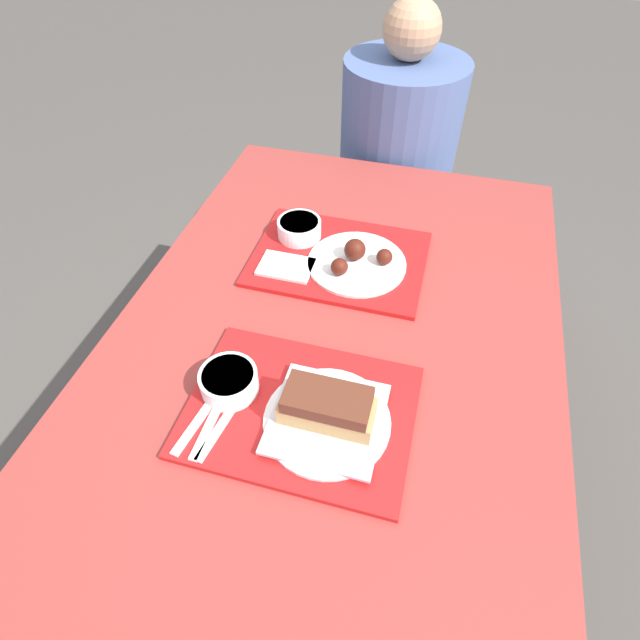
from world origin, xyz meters
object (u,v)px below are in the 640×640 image
object	(u,v)px
tray_far	(339,259)
wings_plate_far	(358,261)
bowl_coleslaw_near	(229,381)
brisket_sandwich_plate	(327,413)
person_seated_across	(399,138)
bowl_coleslaw_far	(299,228)
tray_near	(300,411)

from	to	relation	value
tray_far	wings_plate_far	xyz separation A→B (m)	(0.05, -0.02, 0.02)
bowl_coleslaw_near	wings_plate_far	world-z (taller)	wings_plate_far
tray_far	brisket_sandwich_plate	bearing A→B (deg)	-78.88
bowl_coleslaw_near	brisket_sandwich_plate	size ratio (longest dim) A/B	0.48
bowl_coleslaw_near	person_seated_across	size ratio (longest dim) A/B	0.15
brisket_sandwich_plate	bowl_coleslaw_far	xyz separation A→B (m)	(-0.21, 0.51, -0.00)
brisket_sandwich_plate	person_seated_across	size ratio (longest dim) A/B	0.32
brisket_sandwich_plate	person_seated_across	xyz separation A→B (m)	(-0.05, 1.17, -0.06)
wings_plate_far	person_seated_across	size ratio (longest dim) A/B	0.33
tray_far	bowl_coleslaw_near	world-z (taller)	bowl_coleslaw_near
tray_far	brisket_sandwich_plate	size ratio (longest dim) A/B	1.81
brisket_sandwich_plate	person_seated_across	world-z (taller)	person_seated_across
brisket_sandwich_plate	wings_plate_far	world-z (taller)	brisket_sandwich_plate
person_seated_across	bowl_coleslaw_far	bearing A→B (deg)	-103.36
bowl_coleslaw_near	person_seated_across	xyz separation A→B (m)	(0.14, 1.14, -0.06)
bowl_coleslaw_near	brisket_sandwich_plate	xyz separation A→B (m)	(0.20, -0.02, 0.00)
tray_near	bowl_coleslaw_far	size ratio (longest dim) A/B	3.78
tray_far	brisket_sandwich_plate	world-z (taller)	brisket_sandwich_plate
tray_far	wings_plate_far	world-z (taller)	wings_plate_far
wings_plate_far	bowl_coleslaw_near	bearing A→B (deg)	-110.71
tray_near	bowl_coleslaw_far	bearing A→B (deg)	107.10
person_seated_across	tray_near	bearing A→B (deg)	-90.08
tray_near	brisket_sandwich_plate	bearing A→B (deg)	-13.44
brisket_sandwich_plate	tray_far	bearing A→B (deg)	101.12
bowl_coleslaw_far	wings_plate_far	distance (m)	0.18
bowl_coleslaw_near	bowl_coleslaw_far	xyz separation A→B (m)	(-0.01, 0.49, 0.00)
tray_far	bowl_coleslaw_far	bearing A→B (deg)	155.39
bowl_coleslaw_far	wings_plate_far	size ratio (longest dim) A/B	0.47
brisket_sandwich_plate	bowl_coleslaw_far	size ratio (longest dim) A/B	2.09
bowl_coleslaw_near	brisket_sandwich_plate	bearing A→B (deg)	-6.37
bowl_coleslaw_far	wings_plate_far	bearing A→B (deg)	-23.19
tray_far	bowl_coleslaw_far	world-z (taller)	bowl_coleslaw_far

